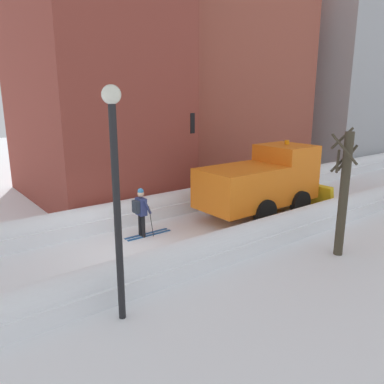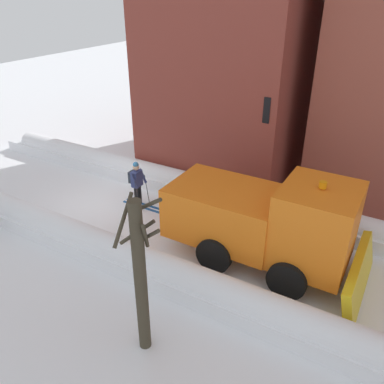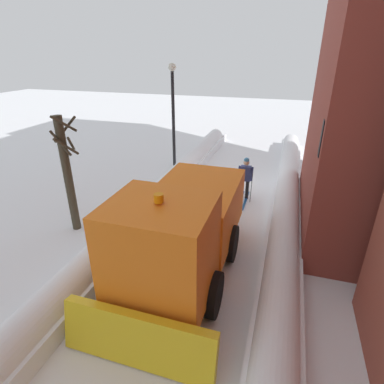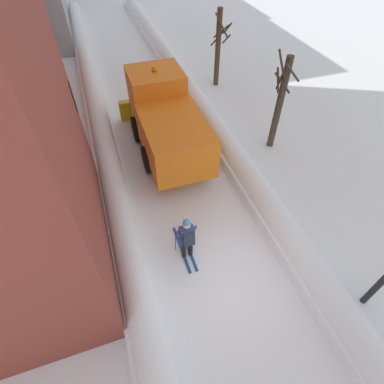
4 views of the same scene
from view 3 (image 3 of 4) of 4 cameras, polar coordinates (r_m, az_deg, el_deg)
name	(u,v)px [view 3 (image 3 of 4)]	position (r m, az deg, el deg)	size (l,w,h in m)	color
snowbank_right	(18,343)	(7.70, -29.53, -23.27)	(1.10, 36.00, 0.91)	white
plow_truck	(182,229)	(8.07, -1.85, -6.95)	(3.20, 5.98, 3.12)	orange
skier	(245,176)	(12.91, 9.90, 2.91)	(0.62, 1.80, 1.81)	black
traffic_light_pole	(321,170)	(8.42, 22.81, 3.77)	(0.28, 0.42, 4.23)	black
street_lamp	(173,104)	(16.19, -3.55, 16.09)	(0.40, 0.40, 5.22)	black
bare_tree_near	(68,173)	(10.84, -22.09, 3.35)	(0.92, 1.01, 4.05)	#3C3528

